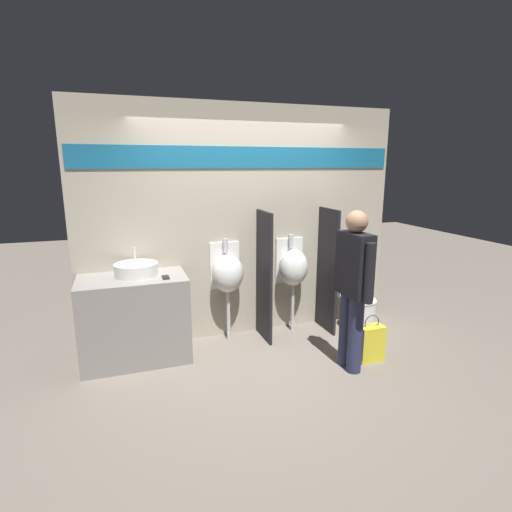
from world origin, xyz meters
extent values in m
plane|color=#70665B|center=(0.00, 0.00, 0.00)|extent=(16.00, 16.00, 0.00)
cube|color=#B2A893|center=(0.00, 0.60, 1.35)|extent=(3.80, 0.06, 2.70)
cube|color=#19668E|center=(0.00, 0.56, 2.10)|extent=(3.72, 0.01, 0.24)
cube|color=gray|center=(-1.31, 0.26, 0.45)|extent=(1.08, 0.62, 0.90)
cylinder|color=white|center=(-1.26, 0.32, 0.97)|extent=(0.44, 0.44, 0.13)
cylinder|color=silver|center=(-1.26, 0.48, 1.10)|extent=(0.03, 0.03, 0.14)
cube|color=black|center=(-0.98, 0.14, 0.91)|extent=(0.07, 0.14, 0.01)
cube|color=black|center=(0.16, 0.33, 0.76)|extent=(0.03, 0.47, 1.52)
cube|color=black|center=(0.98, 0.33, 0.76)|extent=(0.03, 0.47, 1.52)
cylinder|color=silver|center=(-0.25, 0.42, 0.30)|extent=(0.04, 0.04, 0.60)
ellipsoid|color=white|center=(-0.25, 0.42, 0.81)|extent=(0.37, 0.27, 0.44)
cube|color=white|center=(-0.25, 0.56, 0.87)|extent=(0.35, 0.02, 0.55)
cylinder|color=silver|center=(-0.25, 0.52, 1.12)|extent=(0.06, 0.06, 0.16)
cylinder|color=silver|center=(0.57, 0.42, 0.30)|extent=(0.04, 0.04, 0.60)
ellipsoid|color=white|center=(0.57, 0.42, 0.81)|extent=(0.37, 0.27, 0.44)
cube|color=white|center=(0.57, 0.56, 0.87)|extent=(0.35, 0.02, 0.55)
cylinder|color=silver|center=(0.57, 0.52, 1.12)|extent=(0.06, 0.06, 0.16)
cylinder|color=white|center=(1.39, 0.20, 0.18)|extent=(0.38, 0.38, 0.36)
torus|color=white|center=(1.39, 0.20, 0.37)|extent=(0.40, 0.40, 0.04)
cube|color=white|center=(1.39, 0.48, 0.52)|extent=(0.34, 0.16, 0.31)
cylinder|color=silver|center=(1.39, 0.46, 0.75)|extent=(0.06, 0.06, 0.14)
cylinder|color=#282D4C|center=(0.73, -0.71, 0.39)|extent=(0.15, 0.15, 0.78)
cylinder|color=#282D4C|center=(0.72, -0.56, 0.39)|extent=(0.15, 0.15, 0.78)
cube|color=black|center=(0.73, -0.64, 1.09)|extent=(0.19, 0.41, 0.62)
cylinder|color=black|center=(0.74, -0.87, 1.06)|extent=(0.10, 0.10, 0.57)
cylinder|color=black|center=(0.72, -0.40, 1.06)|extent=(0.10, 0.10, 0.57)
sphere|color=#A87A5B|center=(0.73, -0.64, 1.50)|extent=(0.21, 0.21, 0.21)
cube|color=yellow|center=(1.02, -0.57, 0.19)|extent=(0.27, 0.15, 0.38)
torus|color=#4C4742|center=(1.02, -0.57, 0.42)|extent=(0.17, 0.01, 0.17)
camera|label=1|loc=(-1.38, -3.85, 2.03)|focal=28.00mm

